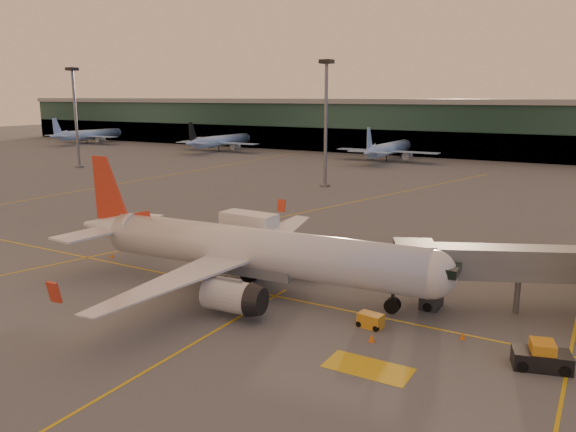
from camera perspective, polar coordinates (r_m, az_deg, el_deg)
The scene contains 15 objects.
ground at distance 52.31m, azimuth -8.93°, elevation -8.73°, with size 600.00×600.00×0.00m, color #4C4F54.
taxi_markings at distance 92.67m, azimuth 4.89°, elevation 0.55°, with size 100.12×173.00×0.01m.
terminal at distance 182.52m, azimuth 20.39°, elevation 8.29°, with size 400.00×20.00×17.60m.
mast_west_far at distance 156.97m, azimuth -20.81°, elevation 10.00°, with size 2.40×2.40×25.60m.
mast_west_near at distance 115.75m, azimuth 3.87°, elevation 10.28°, with size 2.40×2.40×25.60m.
distant_aircraft_row at distance 165.31m, azimuth 11.51°, elevation 5.43°, with size 290.00×34.00×13.00m.
main_airplane at distance 53.85m, azimuth -4.38°, elevation -3.55°, with size 40.53×36.52×12.23m.
jet_bridge at distance 52.62m, azimuth 23.90°, elevation -4.75°, with size 21.42×11.84×5.99m.
catering_truck at distance 65.66m, azimuth -3.93°, elevation -1.61°, with size 6.76×3.22×5.17m.
gpu_cart at distance 46.87m, azimuth 8.38°, elevation -10.48°, with size 2.16×1.47×1.18m.
pushback_tug at distance 43.58m, azimuth 24.37°, elevation -12.97°, with size 4.20×2.97×1.95m.
cone_nose at distance 46.47m, azimuth 17.33°, elevation -11.55°, with size 0.42×0.42×0.53m.
cone_tail at distance 68.68m, azimuth -17.45°, elevation -3.84°, with size 0.44×0.44×0.56m.
cone_wing_left at distance 69.19m, azimuth 3.06°, elevation -3.19°, with size 0.41×0.41×0.52m.
cone_fwd at distance 44.46m, azimuth 8.52°, elevation -12.15°, with size 0.50×0.50×0.63m.
Camera 1 is at (31.11, -37.79, 18.45)m, focal length 35.00 mm.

